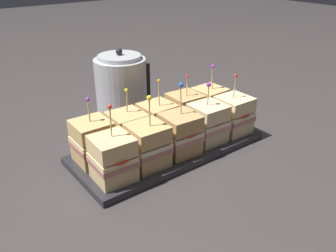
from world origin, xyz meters
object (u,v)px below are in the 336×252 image
(sandwich_front_left, at_px, (148,145))
(sandwich_back_right, at_px, (185,112))
(serving_platter, at_px, (168,148))
(sandwich_back_left, at_px, (127,131))
(sandwich_front_far_right, at_px, (234,115))
(sandwich_front_center, at_px, (181,134))
(sandwich_front_far_left, at_px, (113,159))
(sandwich_back_far_left, at_px, (93,141))
(sandwich_back_center, at_px, (157,122))
(sandwich_front_right, at_px, (208,123))
(kettle_steel, at_px, (121,87))
(sandwich_back_far_right, at_px, (209,104))

(sandwich_front_left, relative_size, sandwich_back_right, 1.10)
(serving_platter, height_order, sandwich_back_left, sandwich_back_left)
(sandwich_front_far_right, bearing_deg, sandwich_front_center, 179.59)
(serving_platter, distance_m, sandwich_front_far_left, 0.20)
(sandwich_front_far_right, relative_size, sandwich_back_far_left, 1.04)
(serving_platter, distance_m, sandwich_front_far_right, 0.21)
(sandwich_front_far_left, xyz_separation_m, sandwich_back_right, (0.29, 0.10, -0.00))
(sandwich_back_center, height_order, sandwich_back_right, sandwich_back_center)
(sandwich_front_right, height_order, kettle_steel, kettle_steel)
(sandwich_front_center, relative_size, sandwich_front_right, 1.11)
(sandwich_front_center, height_order, sandwich_back_left, sandwich_front_center)
(sandwich_front_center, xyz_separation_m, sandwich_back_far_right, (0.19, 0.10, -0.00))
(sandwich_front_right, height_order, sandwich_back_far_right, sandwich_back_far_right)
(sandwich_front_far_right, relative_size, kettle_steel, 0.77)
(sandwich_back_far_left, xyz_separation_m, sandwich_back_left, (0.09, -0.00, -0.00))
(sandwich_back_far_left, bearing_deg, sandwich_front_far_left, -90.65)
(serving_platter, bearing_deg, sandwich_front_left, -153.70)
(sandwich_front_left, bearing_deg, sandwich_back_center, 45.00)
(sandwich_front_far_right, bearing_deg, sandwich_front_right, 177.10)
(sandwich_back_far_right, bearing_deg, sandwich_front_left, -161.55)
(sandwich_back_left, height_order, sandwich_back_center, sandwich_back_center)
(sandwich_front_right, xyz_separation_m, sandwich_back_left, (-0.19, 0.09, -0.00))
(serving_platter, relative_size, sandwich_back_right, 3.10)
(sandwich_back_center, relative_size, sandwich_back_far_right, 1.00)
(serving_platter, bearing_deg, sandwich_back_left, 154.02)
(sandwich_back_left, relative_size, sandwich_back_far_right, 0.94)
(sandwich_back_left, bearing_deg, kettle_steel, 62.19)
(sandwich_back_left, bearing_deg, sandwich_back_far_right, 0.60)
(sandwich_back_far_left, bearing_deg, sandwich_back_far_right, 0.02)
(sandwich_front_far_left, distance_m, sandwich_back_far_right, 0.39)
(sandwich_back_far_right, bearing_deg, kettle_steel, 129.27)
(serving_platter, bearing_deg, sandwich_front_far_right, -14.93)
(sandwich_front_far_left, distance_m, sandwich_back_center, 0.21)
(sandwich_back_center, bearing_deg, sandwich_front_center, -87.57)
(sandwich_back_right, xyz_separation_m, sandwich_back_far_right, (0.10, 0.00, -0.00))
(kettle_steel, bearing_deg, sandwich_back_right, -70.17)
(kettle_steel, bearing_deg, sandwich_back_left, -117.81)
(sandwich_back_far_left, height_order, sandwich_back_center, sandwich_back_center)
(sandwich_back_far_right, bearing_deg, sandwich_back_right, -179.00)
(sandwich_back_right, bearing_deg, kettle_steel, 109.83)
(sandwich_front_center, bearing_deg, sandwich_back_far_left, 152.69)
(sandwich_front_center, xyz_separation_m, sandwich_front_right, (0.10, 0.00, -0.00))
(sandwich_front_right, distance_m, sandwich_front_far_right, 0.09)
(sandwich_front_right, xyz_separation_m, sandwich_front_far_right, (0.09, -0.00, -0.00))
(sandwich_front_right, height_order, sandwich_back_left, sandwich_front_right)
(sandwich_back_far_left, height_order, sandwich_back_right, sandwich_back_far_left)
(sandwich_front_far_right, xyz_separation_m, kettle_steel, (-0.17, 0.31, 0.03))
(sandwich_front_center, distance_m, sandwich_back_far_left, 0.21)
(sandwich_back_right, distance_m, sandwich_back_far_right, 0.10)
(sandwich_back_far_right, height_order, kettle_steel, kettle_steel)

